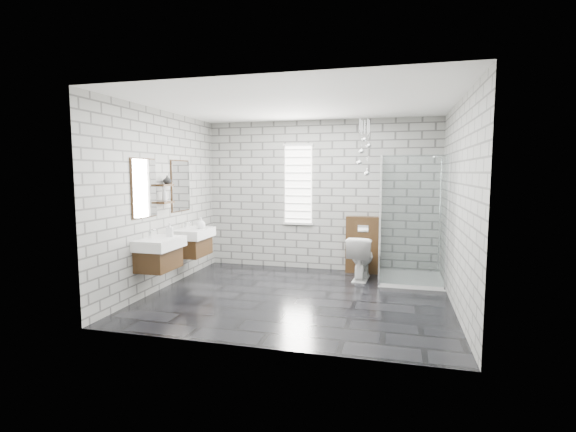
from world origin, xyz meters
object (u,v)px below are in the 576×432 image
at_px(toilet, 361,258).
at_px(cistern_panel, 363,245).
at_px(vanity_left, 157,245).
at_px(shower_enclosure, 405,252).
at_px(vanity_right, 192,234).

bearing_deg(toilet, cistern_panel, -85.76).
xyz_separation_m(vanity_left, cistern_panel, (2.71, 2.21, -0.26)).
distance_m(cistern_panel, toilet, 0.49).
bearing_deg(toilet, shower_enclosure, -179.97).
bearing_deg(vanity_right, vanity_left, -90.00).
bearing_deg(shower_enclosure, vanity_left, -153.60).
bearing_deg(vanity_right, shower_enclosure, 11.01).
bearing_deg(cistern_panel, vanity_right, -156.44).
relative_size(vanity_left, vanity_right, 1.00).
xyz_separation_m(shower_enclosure, toilet, (-0.70, 0.05, -0.14)).
bearing_deg(vanity_left, shower_enclosure, 26.40).
height_order(vanity_right, cistern_panel, vanity_right).
distance_m(cistern_panel, shower_enclosure, 0.87).
bearing_deg(vanity_right, cistern_panel, 23.56).
bearing_deg(toilet, vanity_right, 19.03).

